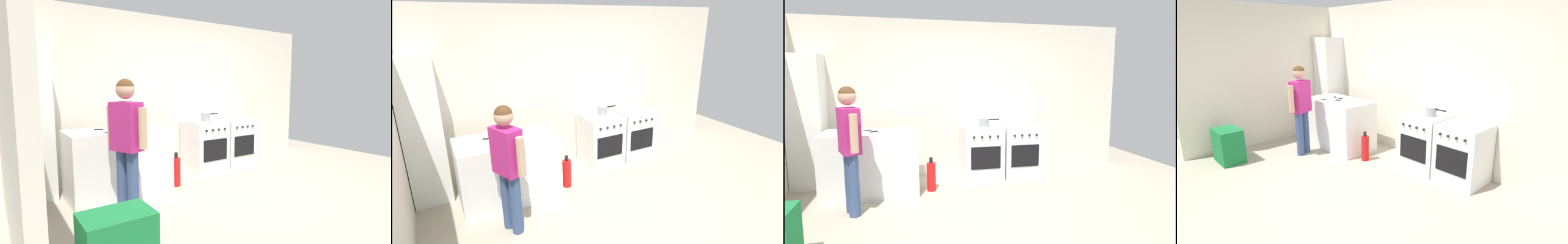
{
  "view_description": "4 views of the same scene",
  "coord_description": "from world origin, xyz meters",
  "views": [
    {
      "loc": [
        -2.74,
        -2.65,
        1.49
      ],
      "look_at": [
        -0.25,
        0.98,
        0.94
      ],
      "focal_mm": 28.0,
      "sensor_mm": 36.0,
      "label": 1
    },
    {
      "loc": [
        -2.18,
        -2.6,
        2.43
      ],
      "look_at": [
        -0.22,
        1.0,
        1.0
      ],
      "focal_mm": 28.0,
      "sensor_mm": 36.0,
      "label": 2
    },
    {
      "loc": [
        -0.77,
        -3.28,
        1.62
      ],
      "look_at": [
        0.15,
        0.81,
        1.04
      ],
      "focal_mm": 28.0,
      "sensor_mm": 36.0,
      "label": 3
    },
    {
      "loc": [
        3.05,
        -2.09,
        2.01
      ],
      "look_at": [
        -0.2,
        0.97,
        0.76
      ],
      "focal_mm": 28.0,
      "sensor_mm": 36.0,
      "label": 4
    }
  ],
  "objects": [
    {
      "name": "ground_plane",
      "position": [
        0.0,
        0.0,
        0.0
      ],
      "size": [
        8.0,
        8.0,
        0.0
      ],
      "primitive_type": "plane",
      "color": "#ADA38E"
    },
    {
      "name": "back_wall",
      "position": [
        0.0,
        1.95,
        1.3
      ],
      "size": [
        6.0,
        0.1,
        2.6
      ],
      "primitive_type": "cube",
      "color": "silver",
      "rests_on": "ground"
    },
    {
      "name": "counter_unit",
      "position": [
        -1.35,
        1.2,
        0.45
      ],
      "size": [
        1.3,
        0.7,
        0.9
      ],
      "primitive_type": "cube",
      "color": "white",
      "rests_on": "ground"
    },
    {
      "name": "oven_left",
      "position": [
        0.35,
        1.58,
        0.43
      ],
      "size": [
        0.64,
        0.62,
        0.85
      ],
      "color": "white",
      "rests_on": "ground"
    },
    {
      "name": "oven_right",
      "position": [
        1.01,
        1.58,
        0.43
      ],
      "size": [
        0.63,
        0.62,
        0.85
      ],
      "color": "white",
      "rests_on": "ground"
    },
    {
      "name": "pot",
      "position": [
        0.4,
        1.62,
        0.92
      ],
      "size": [
        0.34,
        0.16,
        0.14
      ],
      "color": "gray",
      "rests_on": "oven_left"
    },
    {
      "name": "knife_utility",
      "position": [
        -1.59,
        0.98,
        0.9
      ],
      "size": [
        0.25,
        0.09,
        0.01
      ],
      "color": "silver",
      "rests_on": "counter_unit"
    },
    {
      "name": "knife_paring",
      "position": [
        -1.38,
        1.29,
        0.91
      ],
      "size": [
        0.2,
        0.1,
        0.01
      ],
      "color": "silver",
      "rests_on": "counter_unit"
    },
    {
      "name": "knife_carving",
      "position": [
        -1.48,
        1.26,
        0.9
      ],
      "size": [
        0.32,
        0.15,
        0.01
      ],
      "color": "silver",
      "rests_on": "counter_unit"
    },
    {
      "name": "knife_bread",
      "position": [
        -1.21,
        1.2,
        0.9
      ],
      "size": [
        0.33,
        0.19,
        0.01
      ],
      "color": "silver",
      "rests_on": "counter_unit"
    },
    {
      "name": "person",
      "position": [
        -1.5,
        0.51,
        0.91
      ],
      "size": [
        0.32,
        0.53,
        1.55
      ],
      "color": "#384C7A",
      "rests_on": "ground"
    },
    {
      "name": "fire_extinguisher",
      "position": [
        -0.52,
        1.1,
        0.22
      ],
      "size": [
        0.13,
        0.13,
        0.5
      ],
      "color": "red",
      "rests_on": "ground"
    },
    {
      "name": "larder_cabinet",
      "position": [
        -2.3,
        1.68,
        1.0
      ],
      "size": [
        0.48,
        0.44,
        2.0
      ],
      "primitive_type": "cube",
      "color": "white",
      "rests_on": "ground"
    }
  ]
}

